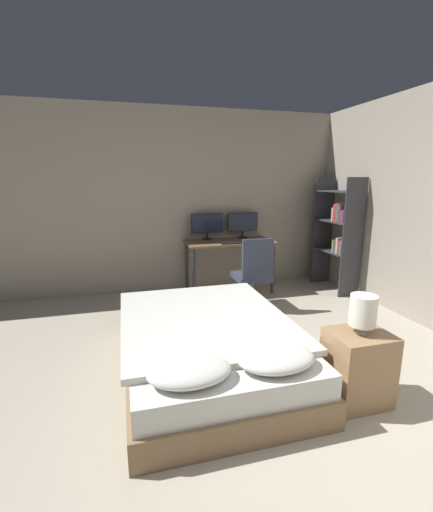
# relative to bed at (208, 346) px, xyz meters

# --- Properties ---
(ground_plane) EXTENTS (20.00, 20.00, 0.00)m
(ground_plane) POSITION_rel_bed_xyz_m (0.49, -1.33, -0.23)
(ground_plane) COLOR #B2A893
(wall_back) EXTENTS (12.00, 0.06, 2.70)m
(wall_back) POSITION_rel_bed_xyz_m (0.49, 2.48, 1.12)
(wall_back) COLOR #9E9384
(wall_back) RESTS_ON ground_plane
(bed) EXTENTS (1.46, 2.04, 0.54)m
(bed) POSITION_rel_bed_xyz_m (0.00, 0.00, 0.00)
(bed) COLOR #846647
(bed) RESTS_ON ground_plane
(nightstand) EXTENTS (0.44, 0.37, 0.56)m
(nightstand) POSITION_rel_bed_xyz_m (0.99, -0.73, 0.05)
(nightstand) COLOR #997551
(nightstand) RESTS_ON ground_plane
(bedside_lamp) EXTENTS (0.19, 0.19, 0.29)m
(bedside_lamp) POSITION_rel_bed_xyz_m (0.99, -0.73, 0.50)
(bedside_lamp) COLOR gray
(bedside_lamp) RESTS_ON nightstand
(desk) EXTENTS (1.30, 0.64, 0.78)m
(desk) POSITION_rel_bed_xyz_m (0.85, 2.09, 0.44)
(desk) COLOR #846042
(desk) RESTS_ON ground_plane
(monitor_left) EXTENTS (0.49, 0.16, 0.39)m
(monitor_left) POSITION_rel_bed_xyz_m (0.57, 2.31, 0.77)
(monitor_left) COLOR black
(monitor_left) RESTS_ON desk
(monitor_right) EXTENTS (0.49, 0.16, 0.39)m
(monitor_right) POSITION_rel_bed_xyz_m (1.14, 2.31, 0.77)
(monitor_right) COLOR black
(monitor_right) RESTS_ON desk
(keyboard) EXTENTS (0.38, 0.13, 0.02)m
(keyboard) POSITION_rel_bed_xyz_m (0.85, 1.88, 0.55)
(keyboard) COLOR black
(keyboard) RESTS_ON desk
(computer_mouse) EXTENTS (0.07, 0.05, 0.04)m
(computer_mouse) POSITION_rel_bed_xyz_m (1.13, 1.88, 0.56)
(computer_mouse) COLOR black
(computer_mouse) RESTS_ON desk
(office_chair) EXTENTS (0.52, 0.52, 0.95)m
(office_chair) POSITION_rel_bed_xyz_m (0.95, 1.34, 0.14)
(office_chair) COLOR black
(office_chair) RESTS_ON ground_plane
(bookshelf) EXTENTS (0.34, 0.79, 1.70)m
(bookshelf) POSITION_rel_bed_xyz_m (2.46, 1.68, 0.72)
(bookshelf) COLOR #333338
(bookshelf) RESTS_ON ground_plane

